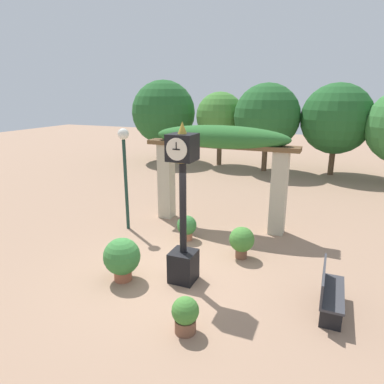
% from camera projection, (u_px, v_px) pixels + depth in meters
% --- Properties ---
extents(ground_plane, '(60.00, 60.00, 0.00)m').
position_uv_depth(ground_plane, '(172.00, 273.00, 8.01)').
color(ground_plane, '#9E7A60').
extents(pedestal_clock, '(0.56, 0.59, 3.53)m').
position_uv_depth(pedestal_clock, '(183.00, 214.00, 7.30)').
color(pedestal_clock, black).
rests_on(pedestal_clock, ground).
extents(pergola, '(4.72, 1.04, 3.15)m').
position_uv_depth(pergola, '(220.00, 149.00, 10.34)').
color(pergola, '#BCB299').
rests_on(pergola, ground).
extents(potted_plant_near_left, '(0.64, 0.64, 0.83)m').
position_uv_depth(potted_plant_near_left, '(242.00, 240.00, 8.65)').
color(potted_plant_near_left, brown).
rests_on(potted_plant_near_left, ground).
extents(potted_plant_near_right, '(0.83, 0.83, 0.99)m').
position_uv_depth(potted_plant_near_right, '(122.00, 258.00, 7.60)').
color(potted_plant_near_right, '#9E563D').
rests_on(potted_plant_near_right, ground).
extents(potted_plant_far_left, '(0.49, 0.49, 0.68)m').
position_uv_depth(potted_plant_far_left, '(185.00, 314.00, 5.96)').
color(potted_plant_far_left, brown).
rests_on(potted_plant_far_left, ground).
extents(potted_plant_far_right, '(0.56, 0.56, 0.72)m').
position_uv_depth(potted_plant_far_right, '(187.00, 226.00, 9.76)').
color(potted_plant_far_right, '#B26B4C').
rests_on(potted_plant_far_right, ground).
extents(park_bench, '(0.42, 1.36, 0.89)m').
position_uv_depth(park_bench, '(329.00, 291.00, 6.53)').
color(park_bench, '#38383D').
rests_on(park_bench, ground).
extents(lamp_post, '(0.33, 0.33, 3.09)m').
position_uv_depth(lamp_post, '(124.00, 157.00, 10.06)').
color(lamp_post, '#19382D').
rests_on(lamp_post, ground).
extents(tree_line, '(16.18, 4.52, 4.83)m').
position_uv_depth(tree_line, '(267.00, 118.00, 18.00)').
color(tree_line, brown).
rests_on(tree_line, ground).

